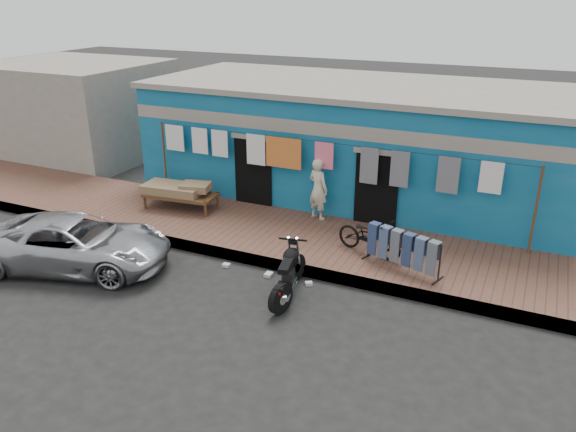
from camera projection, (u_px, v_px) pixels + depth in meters
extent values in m
plane|color=black|center=(246.00, 303.00, 11.27)|extent=(80.00, 80.00, 0.00)
cube|color=brown|center=(305.00, 241.00, 13.74)|extent=(28.00, 3.00, 0.25)
cube|color=gray|center=(280.00, 265.00, 12.52)|extent=(28.00, 0.10, 0.25)
cube|color=#0D5B88|center=(359.00, 144.00, 16.55)|extent=(12.00, 5.00, 3.20)
cube|color=#9E9384|center=(331.00, 130.00, 14.14)|extent=(12.00, 0.14, 0.35)
cube|color=#9E9384|center=(362.00, 86.00, 15.91)|extent=(12.20, 5.20, 0.16)
cube|color=black|center=(253.00, 176.00, 15.49)|extent=(1.10, 0.10, 2.10)
cube|color=black|center=(376.00, 194.00, 14.13)|extent=(1.10, 0.10, 2.10)
cube|color=#9E9384|center=(76.00, 109.00, 20.79)|extent=(6.00, 5.00, 3.40)
cylinder|color=brown|center=(165.00, 157.00, 16.29)|extent=(0.06, 0.06, 2.10)
cylinder|color=brown|center=(536.00, 211.00, 12.40)|extent=(0.06, 0.06, 2.10)
cylinder|color=black|center=(326.00, 142.00, 13.97)|extent=(10.00, 0.01, 0.01)
cube|color=silver|center=(175.00, 138.00, 15.89)|extent=(0.60, 0.02, 0.74)
cube|color=silver|center=(200.00, 141.00, 15.56)|extent=(0.50, 0.02, 0.73)
cube|color=silver|center=(220.00, 143.00, 15.32)|extent=(0.50, 0.02, 0.74)
cube|color=silver|center=(256.00, 150.00, 14.90)|extent=(0.55, 0.02, 0.83)
cube|color=#CC4C26|center=(283.00, 153.00, 14.58)|extent=(1.00, 0.02, 0.81)
cube|color=#EC6480|center=(324.00, 155.00, 14.12)|extent=(0.50, 0.02, 0.69)
cube|color=slate|center=(369.00, 166.00, 13.70)|extent=(0.45, 0.02, 0.92)
cube|color=slate|center=(400.00, 169.00, 13.40)|extent=(0.45, 0.02, 0.89)
cube|color=slate|center=(448.00, 175.00, 12.95)|extent=(0.50, 0.02, 0.88)
cube|color=silver|center=(491.00, 178.00, 12.56)|extent=(0.50, 0.02, 0.74)
imported|color=#B2B2B7|center=(75.00, 242.00, 12.52)|extent=(4.69, 3.11, 1.22)
imported|color=beige|center=(318.00, 189.00, 14.46)|extent=(0.69, 0.57, 1.62)
imported|color=black|center=(370.00, 232.00, 12.60)|extent=(1.71, 0.98, 1.05)
cube|color=silver|center=(226.00, 265.00, 12.72)|extent=(0.17, 0.13, 0.07)
cube|color=silver|center=(309.00, 284.00, 11.93)|extent=(0.18, 0.17, 0.07)
cube|color=silver|center=(269.00, 275.00, 12.30)|extent=(0.16, 0.19, 0.08)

